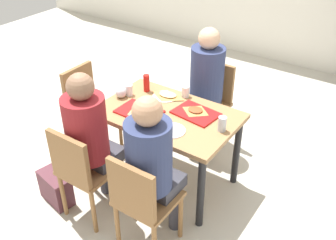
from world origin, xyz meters
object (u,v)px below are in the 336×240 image
at_px(chair_near_right, 141,199).
at_px(pizza_slice_b, 195,110).
at_px(soda_can, 222,124).
at_px(handbag, 56,188).
at_px(main_table, 168,123).
at_px(pizza_slice_a, 139,112).
at_px(chair_near_left, 81,169).
at_px(foil_bundle, 121,92).
at_px(person_in_red, 91,134).
at_px(tray_red_far, 196,113).
at_px(plastic_cup_a, 185,91).
at_px(pizza_slice_c, 168,95).
at_px(paper_plate_center, 165,97).
at_px(condiment_bottle, 146,83).
at_px(person_far_side, 205,82).
at_px(chair_left_end, 87,103).
at_px(plastic_cup_b, 148,126).
at_px(chair_far_side, 210,98).
at_px(plastic_cup_c, 129,90).
at_px(tray_red_near, 139,112).
at_px(person_in_brown_jacket, 152,161).

height_order(chair_near_right, pizza_slice_b, chair_near_right).
relative_size(soda_can, handbag, 0.38).
distance_m(main_table, pizza_slice_a, 0.27).
bearing_deg(chair_near_left, foil_bundle, 105.37).
relative_size(main_table, chair_near_right, 1.34).
height_order(person_in_red, pizza_slice_b, person_in_red).
bearing_deg(tray_red_far, handbag, -133.56).
xyz_separation_m(main_table, plastic_cup_a, (-0.03, 0.32, 0.15)).
height_order(pizza_slice_c, soda_can, soda_can).
distance_m(main_table, paper_plate_center, 0.29).
xyz_separation_m(soda_can, condiment_bottle, (-0.87, 0.19, 0.02)).
xyz_separation_m(chair_near_right, soda_can, (0.20, 0.78, 0.28)).
bearing_deg(person_in_red, handbag, -155.85).
height_order(pizza_slice_c, handbag, pizza_slice_c).
distance_m(person_far_side, tray_red_far, 0.55).
distance_m(chair_near_right, foil_bundle, 1.11).
relative_size(pizza_slice_a, pizza_slice_c, 0.94).
height_order(chair_left_end, pizza_slice_c, chair_left_end).
relative_size(plastic_cup_b, condiment_bottle, 0.62).
xyz_separation_m(chair_near_right, handbag, (-0.93, -0.02, -0.37)).
xyz_separation_m(chair_far_side, pizza_slice_a, (-0.19, -0.91, 0.24)).
relative_size(condiment_bottle, handbag, 0.50).
xyz_separation_m(tray_red_far, plastic_cup_c, (-0.67, -0.06, 0.04)).
height_order(person_in_red, plastic_cup_c, person_in_red).
height_order(pizza_slice_b, pizza_slice_c, pizza_slice_b).
distance_m(pizza_slice_c, plastic_cup_a, 0.16).
height_order(chair_left_end, paper_plate_center, chair_left_end).
distance_m(person_in_red, tray_red_near, 0.49).
height_order(tray_red_near, foil_bundle, foil_bundle).
relative_size(person_far_side, handbag, 3.98).
distance_m(condiment_bottle, foil_bundle, 0.25).
distance_m(person_in_red, pizza_slice_b, 0.89).
bearing_deg(person_in_red, chair_left_end, 137.48).
bearing_deg(condiment_bottle, chair_far_side, 55.63).
relative_size(chair_near_right, tray_red_near, 2.40).
xyz_separation_m(main_table, plastic_cup_b, (0.03, -0.32, 0.15)).
height_order(paper_plate_center, pizza_slice_b, pizza_slice_b).
bearing_deg(plastic_cup_a, chair_near_right, -73.48).
bearing_deg(plastic_cup_b, person_in_brown_jacket, -48.87).
xyz_separation_m(pizza_slice_c, plastic_cup_b, (0.19, -0.55, 0.03)).
height_order(plastic_cup_b, soda_can, soda_can).
relative_size(chair_left_end, person_in_red, 0.68).
distance_m(chair_near_right, person_in_brown_jacket, 0.28).
bearing_deg(person_in_red, chair_near_right, -13.58).
distance_m(chair_left_end, tray_red_near, 0.80).
xyz_separation_m(chair_left_end, soda_can, (1.46, 0.02, 0.28)).
xyz_separation_m(chair_near_right, person_in_red, (-0.58, 0.14, 0.25)).
height_order(main_table, chair_near_left, chair_near_left).
xyz_separation_m(chair_near_left, plastic_cup_a, (0.26, 1.08, 0.27)).
xyz_separation_m(person_in_red, condiment_bottle, (-0.09, 0.82, 0.05)).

